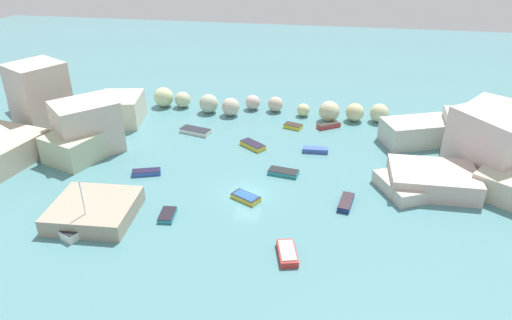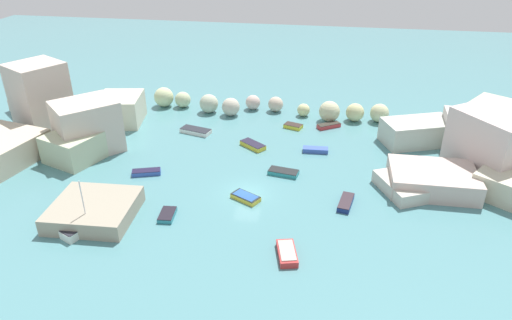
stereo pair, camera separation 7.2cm
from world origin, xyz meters
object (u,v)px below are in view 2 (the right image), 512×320
(moored_boat_4, at_px, (283,172))
(moored_boat_3, at_px, (196,131))
(stone_dock, at_px, (94,210))
(moored_boat_10, at_px, (287,253))
(moored_boat_1, at_px, (146,172))
(moored_boat_5, at_px, (253,145))
(moored_boat_0, at_px, (315,150))
(moored_boat_9, at_px, (88,224))
(moored_boat_8, at_px, (293,126))
(moored_boat_11, at_px, (329,126))
(moored_boat_2, at_px, (246,197))
(moored_boat_7, at_px, (167,215))
(moored_boat_6, at_px, (346,202))

(moored_boat_4, bearing_deg, moored_boat_3, 154.07)
(stone_dock, distance_m, moored_boat_10, 18.16)
(moored_boat_1, xyz_separation_m, moored_boat_10, (16.31, -10.95, 0.06))
(stone_dock, distance_m, moored_boat_5, 20.47)
(moored_boat_0, relative_size, moored_boat_9, 0.60)
(moored_boat_4, height_order, moored_boat_8, moored_boat_8)
(moored_boat_9, xyz_separation_m, moored_boat_11, (20.26, 25.86, -0.15))
(moored_boat_1, xyz_separation_m, moored_boat_9, (-1.48, -10.12, 0.18))
(moored_boat_1, xyz_separation_m, moored_boat_11, (18.79, 15.74, 0.02))
(moored_boat_9, bearing_deg, moored_boat_2, 143.21)
(moored_boat_8, bearing_deg, moored_boat_5, -104.23)
(moored_boat_4, bearing_deg, moored_boat_7, -124.92)
(moored_boat_9, bearing_deg, moored_boat_5, 172.61)
(moored_boat_2, bearing_deg, moored_boat_10, 150.72)
(stone_dock, bearing_deg, moored_boat_0, 41.15)
(moored_boat_7, relative_size, moored_boat_11, 0.78)
(moored_boat_4, bearing_deg, moored_boat_9, -131.98)
(moored_boat_4, xyz_separation_m, moored_boat_9, (-15.90, -12.57, 0.18))
(moored_boat_1, height_order, moored_boat_7, moored_boat_1)
(moored_boat_0, distance_m, moored_boat_5, 7.42)
(moored_boat_1, xyz_separation_m, moored_boat_7, (4.85, -7.25, -0.03))
(moored_boat_4, bearing_deg, moored_boat_6, -26.94)
(moored_boat_2, bearing_deg, stone_dock, 50.70)
(moored_boat_1, distance_m, moored_boat_6, 21.15)
(moored_boat_10, bearing_deg, moored_boat_6, -43.03)
(moored_boat_8, bearing_deg, moored_boat_0, -44.81)
(moored_boat_3, distance_m, moored_boat_5, 8.36)
(moored_boat_0, height_order, moored_boat_4, moored_boat_0)
(moored_boat_1, height_order, moored_boat_6, moored_boat_6)
(stone_dock, bearing_deg, moored_boat_3, 78.81)
(moored_boat_10, bearing_deg, moored_boat_7, 57.95)
(moored_boat_1, bearing_deg, moored_boat_3, 60.42)
(moored_boat_3, relative_size, moored_boat_8, 1.62)
(moored_boat_3, bearing_deg, stone_dock, 93.79)
(stone_dock, xyz_separation_m, moored_boat_11, (20.45, 24.13, -0.51))
(moored_boat_10, bearing_deg, moored_boat_11, -19.43)
(moored_boat_4, distance_m, moored_boat_9, 20.27)
(moored_boat_1, xyz_separation_m, moored_boat_4, (14.43, 2.45, -0.01))
(moored_boat_11, bearing_deg, moored_boat_10, -128.88)
(moored_boat_0, height_order, moored_boat_3, moored_boat_3)
(moored_boat_0, height_order, moored_boat_8, moored_boat_0)
(moored_boat_6, bearing_deg, moored_boat_9, -60.75)
(stone_dock, distance_m, moored_boat_1, 8.57)
(moored_boat_1, height_order, moored_boat_9, moored_boat_9)
(moored_boat_3, distance_m, moored_boat_10, 26.26)
(moored_boat_2, xyz_separation_m, moored_boat_3, (-9.18, 14.31, 0.03))
(moored_boat_1, distance_m, moored_boat_11, 24.51)
(moored_boat_0, distance_m, moored_boat_9, 26.48)
(moored_boat_9, relative_size, moored_boat_11, 1.58)
(moored_boat_6, bearing_deg, moored_boat_0, -151.57)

